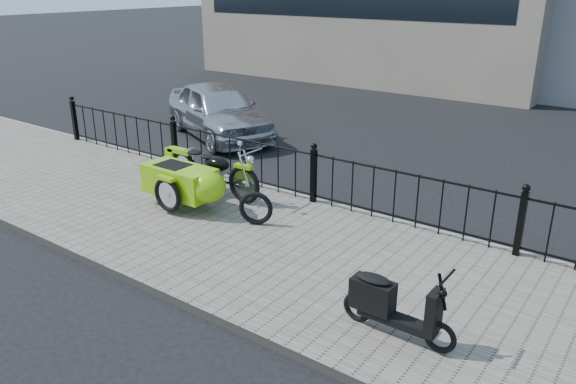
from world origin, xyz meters
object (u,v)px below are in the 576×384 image
Objects in this scene: motorcycle_sidecar at (193,180)px; spare_tire at (256,208)px; scooter at (390,305)px; sedan_car at (218,110)px.

spare_tire is at bearing 0.48° from motorcycle_sidecar.
scooter is 2.42× the size of spare_tire.
sedan_car reaches higher than spare_tire.
spare_tire is at bearing 155.02° from scooter.
sedan_car is (-4.46, 3.96, 0.29)m from spare_tire.
motorcycle_sidecar reaches higher than spare_tire.
motorcycle_sidecar is at bearing -179.52° from spare_tire.
spare_tire is (1.37, 0.01, -0.19)m from motorcycle_sidecar.
spare_tire is 0.14× the size of sedan_car.
scooter is 0.33× the size of sedan_car.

